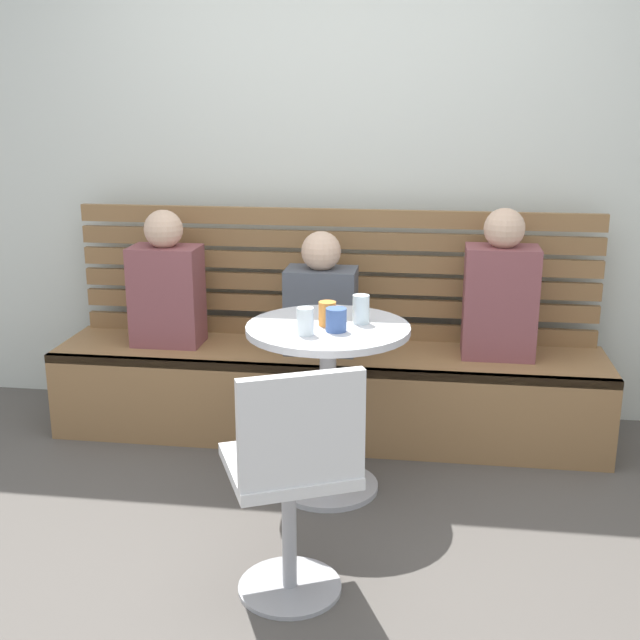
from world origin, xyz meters
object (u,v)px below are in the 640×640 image
at_px(booth_bench, 327,392).
at_px(cup_espresso_small, 335,313).
at_px(person_child_middle, 166,286).
at_px(cup_water_clear, 305,321).
at_px(white_chair, 293,475).
at_px(cup_glass_tall, 361,309).
at_px(cup_tumbler_orange, 327,314).
at_px(cafe_table, 328,376).
at_px(person_child_left, 321,300).
at_px(person_adult, 500,292).
at_px(cup_mug_blue, 336,320).

height_order(booth_bench, cup_espresso_small, cup_espresso_small).
xyz_separation_m(person_child_middle, cup_water_clear, (0.82, -0.73, 0.05)).
distance_m(white_chair, cup_glass_tall, 0.93).
relative_size(booth_bench, cup_tumbler_orange, 27.00).
height_order(cup_glass_tall, cup_tumbler_orange, cup_glass_tall).
relative_size(cafe_table, person_child_left, 1.25).
bearing_deg(person_child_middle, cup_espresso_small, -28.45).
bearing_deg(person_adult, booth_bench, -177.41).
bearing_deg(cup_glass_tall, white_chair, -99.07).
distance_m(person_child_left, cup_mug_blue, 0.68).
xyz_separation_m(booth_bench, cafe_table, (0.08, -0.58, 0.30)).
height_order(cafe_table, cup_tumbler_orange, cup_tumbler_orange).
height_order(person_child_middle, cup_glass_tall, person_child_middle).
bearing_deg(cup_glass_tall, person_adult, 42.77).
bearing_deg(cup_espresso_small, cup_mug_blue, -82.17).
bearing_deg(booth_bench, white_chair, -87.05).
distance_m(person_adult, cup_tumbler_orange, 0.97).
bearing_deg(cup_espresso_small, person_child_middle, 151.55).
xyz_separation_m(person_adult, cup_glass_tall, (-0.61, -0.56, 0.04)).
relative_size(white_chair, person_child_middle, 1.25).
bearing_deg(cup_mug_blue, cup_espresso_small, 97.83).
distance_m(cafe_table, white_chair, 0.81).
height_order(person_child_left, cup_water_clear, person_child_left).
height_order(cup_tumbler_orange, cup_mug_blue, cup_tumbler_orange).
bearing_deg(booth_bench, person_child_left, -170.35).
xyz_separation_m(person_child_left, cup_mug_blue, (0.15, -0.65, 0.09)).
height_order(cafe_table, cup_mug_blue, cup_mug_blue).
relative_size(cup_water_clear, cup_glass_tall, 0.92).
distance_m(cafe_table, cup_water_clear, 0.32).
xyz_separation_m(booth_bench, person_adult, (0.82, 0.04, 0.54)).
bearing_deg(person_child_middle, cup_tumbler_orange, -33.71).
xyz_separation_m(person_child_middle, cup_tumbler_orange, (0.88, -0.59, 0.05)).
bearing_deg(person_child_middle, booth_bench, -0.80).
bearing_deg(person_child_middle, person_child_left, -1.21).
xyz_separation_m(cafe_table, cup_tumbler_orange, (-0.00, 0.00, 0.27)).
height_order(cafe_table, cup_water_clear, cup_water_clear).
distance_m(person_child_middle, cup_tumbler_orange, 1.06).
xyz_separation_m(person_child_left, person_child_middle, (-0.78, 0.02, 0.04)).
xyz_separation_m(cup_tumbler_orange, cup_mug_blue, (0.05, -0.08, -0.00)).
relative_size(person_child_left, cup_espresso_small, 10.59).
height_order(person_child_left, cup_tumbler_orange, person_child_left).
distance_m(person_child_left, cup_water_clear, 0.72).
relative_size(cafe_table, white_chair, 0.87).
height_order(cafe_table, cup_espresso_small, cup_espresso_small).
bearing_deg(person_child_left, white_chair, -85.79).
height_order(person_adult, cup_espresso_small, person_adult).
relative_size(white_chair, person_child_left, 1.43).
relative_size(cafe_table, cup_water_clear, 6.73).
bearing_deg(cup_mug_blue, person_adult, 44.84).
height_order(white_chair, person_child_left, person_child_left).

